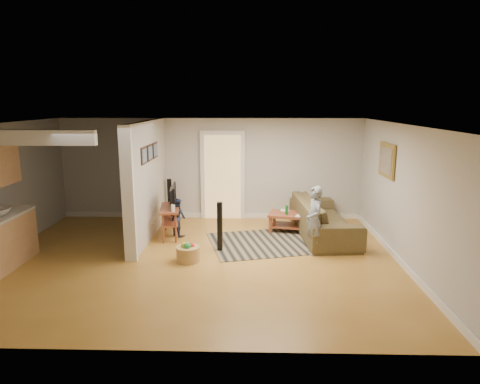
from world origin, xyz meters
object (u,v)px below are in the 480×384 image
tv_console (170,210)px  speaker_left (220,226)px  speaker_right (170,200)px  sofa (322,235)px  child (313,253)px  coffee_table (294,217)px  toddler (178,235)px  toy_basket (188,253)px

tv_console → speaker_left: speaker_left is taller
tv_console → speaker_right: size_ratio=1.05×
sofa → child: 1.28m
speaker_left → coffee_table: bearing=43.6°
coffee_table → speaker_left: size_ratio=1.20×
speaker_left → toddler: 1.46m
coffee_table → speaker_left: speaker_left is taller
sofa → toy_basket: (-2.75, -1.69, 0.16)m
coffee_table → child: child is taller
sofa → child: size_ratio=2.02×
toy_basket → child: 2.42m
toy_basket → coffee_table: bearing=42.0°
speaker_right → sofa: bearing=-24.7°
child → sofa: bearing=150.6°
toddler → toy_basket: bearing=148.2°
speaker_left → toy_basket: bearing=-128.1°
sofa → speaker_left: (-2.20, -1.08, 0.49)m
tv_console → child: (2.96, -1.01, -0.60)m
sofa → tv_console: size_ratio=2.47×
speaker_right → toy_basket: 2.94m
tv_console → toddler: tv_console is taller
tv_console → child: 3.18m
sofa → tv_console: 3.40m
child → toddler: (-2.82, 1.07, 0.00)m
tv_console → toy_basket: tv_console is taller
child → toddler: bearing=-123.0°
toddler → child: bearing=-158.8°
coffee_table → speaker_right: size_ratio=1.13×
tv_console → speaker_left: size_ratio=1.11×
speaker_right → speaker_left: bearing=-65.1°
toddler → speaker_right: bearing=-30.2°
speaker_left → speaker_right: 2.59m
coffee_table → toy_basket: bearing=-138.0°
speaker_left → child: size_ratio=0.74×
tv_console → speaker_right: speaker_right is taller
speaker_right → child: speaker_right is taller
toy_basket → toddler: (-0.45, 1.55, -0.16)m
speaker_left → toddler: speaker_left is taller
sofa → coffee_table: size_ratio=2.28×
speaker_left → toddler: (-1.00, 0.94, -0.49)m
sofa → coffee_table: bearing=65.7°
coffee_table → toy_basket: (-2.13, -1.92, -0.17)m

